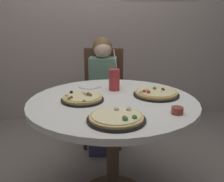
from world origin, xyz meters
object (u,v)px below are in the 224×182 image
pizza_veggie (82,98)px  soda_cup (114,80)px  sauce_bowl (177,110)px  plate_small (90,86)px  chair_wooden (103,91)px  pizza_cheese (156,93)px  diner_child (103,101)px  dining_table (113,115)px  pizza_pepperoni (117,118)px

pizza_veggie → soda_cup: size_ratio=0.93×
sauce_bowl → plate_small: bearing=127.4°
chair_wooden → sauce_bowl: chair_wooden is taller
chair_wooden → pizza_cheese: chair_wooden is taller
chair_wooden → diner_child: diner_child is taller
sauce_bowl → plate_small: (-0.49, 0.64, -0.02)m
dining_table → plate_small: plate_small is taller
pizza_cheese → pizza_pepperoni: (-0.33, -0.42, 0.00)m
dining_table → plate_small: size_ratio=6.27×
pizza_veggie → sauce_bowl: size_ratio=4.06×
dining_table → diner_child: (-0.01, 0.78, -0.16)m
soda_cup → sauce_bowl: (0.31, -0.51, -0.06)m
plate_small → diner_child: bearing=73.0°
dining_table → diner_child: 0.80m
chair_wooden → plate_small: bearing=-104.2°
chair_wooden → diner_child: bearing=-97.2°
pizza_veggie → sauce_bowl: (0.54, -0.30, 0.00)m
pizza_veggie → plate_small: 0.34m
pizza_pepperoni → soda_cup: size_ratio=1.06×
dining_table → sauce_bowl: sauce_bowl is taller
pizza_pepperoni → soda_cup: soda_cup is taller
dining_table → pizza_pepperoni: pizza_pepperoni is taller
pizza_veggie → soda_cup: (0.24, 0.22, 0.06)m
diner_child → plate_small: (-0.13, -0.43, 0.27)m
pizza_veggie → pizza_pepperoni: 0.41m
dining_table → pizza_pepperoni: size_ratio=3.47×
chair_wooden → soda_cup: (0.03, -0.73, 0.30)m
dining_table → pizza_veggie: bearing=175.1°
dining_table → diner_child: diner_child is taller
sauce_bowl → plate_small: sauce_bowl is taller
chair_wooden → soda_cup: bearing=-88.0°
pizza_cheese → sauce_bowl: pizza_cheese is taller
chair_wooden → soda_cup: 0.79m
pizza_cheese → sauce_bowl: 0.35m
plate_small → pizza_pepperoni: bearing=-80.0°
chair_wooden → pizza_cheese: (0.30, -0.89, 0.24)m
pizza_veggie → pizza_cheese: (0.51, 0.05, -0.00)m
chair_wooden → plate_small: (-0.15, -0.61, 0.22)m
plate_small → dining_table: bearing=-68.3°
pizza_veggie → plate_small: (0.06, 0.34, -0.01)m
dining_table → sauce_bowl: size_ratio=16.11×
soda_cup → sauce_bowl: bearing=-59.3°
diner_child → pizza_cheese: (0.32, -0.71, 0.28)m
dining_table → chair_wooden: chair_wooden is taller
pizza_pepperoni → diner_child: bearing=89.6°
dining_table → pizza_pepperoni: 0.37m
chair_wooden → soda_cup: soda_cup is taller
pizza_cheese → pizza_veggie: bearing=-174.0°
chair_wooden → pizza_pepperoni: size_ratio=2.93×
dining_table → soda_cup: 0.30m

